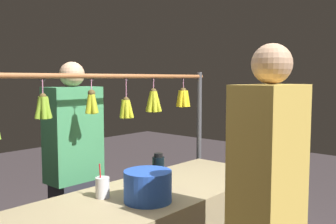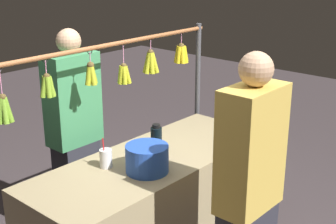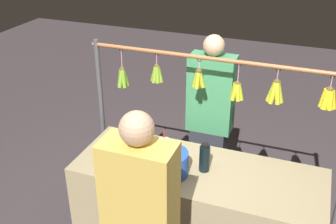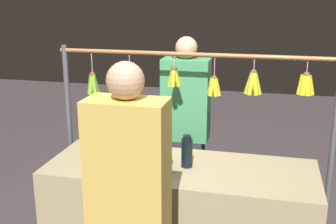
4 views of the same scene
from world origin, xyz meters
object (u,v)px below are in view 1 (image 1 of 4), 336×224
blue_bucket (148,186)px  drink_cup (102,187)px  water_bottle (158,172)px  vendor_person (74,176)px

blue_bucket → drink_cup: (0.13, -0.25, -0.03)m
water_bottle → vendor_person: size_ratio=0.14×
water_bottle → blue_bucket: water_bottle is taller
water_bottle → vendor_person: bearing=-78.0°
vendor_person → drink_cup: bearing=70.8°
water_bottle → vendor_person: vendor_person is taller
vendor_person → blue_bucket: bearing=84.8°
water_bottle → drink_cup: size_ratio=1.11×
blue_bucket → vendor_person: 0.84m
water_bottle → drink_cup: (0.35, -0.12, -0.05)m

